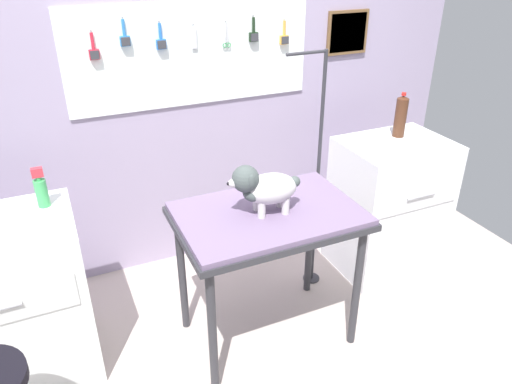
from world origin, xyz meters
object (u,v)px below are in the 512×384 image
(grooming_table, at_px, (268,226))
(counter_left, at_px, (4,304))
(dog, at_px, (263,187))
(soda_bottle, at_px, (401,116))
(cabinet_right, at_px, (388,205))
(grooming_arm, at_px, (316,186))

(grooming_table, relative_size, counter_left, 1.08)
(grooming_table, distance_m, counter_left, 1.38)
(dog, bearing_deg, soda_bottle, 19.18)
(cabinet_right, bearing_deg, counter_left, -179.86)
(soda_bottle, bearing_deg, grooming_table, -160.51)
(dog, distance_m, cabinet_right, 1.24)
(grooming_arm, bearing_deg, cabinet_right, -2.63)
(grooming_arm, height_order, dog, grooming_arm)
(grooming_arm, height_order, cabinet_right, grooming_arm)
(soda_bottle, bearing_deg, dog, -160.82)
(cabinet_right, bearing_deg, soda_bottle, 50.99)
(grooming_table, relative_size, dog, 2.52)
(grooming_table, relative_size, cabinet_right, 1.04)
(grooming_table, height_order, soda_bottle, soda_bottle)
(cabinet_right, bearing_deg, dog, -163.85)
(grooming_table, bearing_deg, counter_left, 167.01)
(counter_left, bearing_deg, soda_bottle, 2.21)
(counter_left, relative_size, soda_bottle, 3.04)
(counter_left, height_order, soda_bottle, soda_bottle)
(counter_left, bearing_deg, grooming_arm, 1.02)
(grooming_arm, relative_size, counter_left, 1.74)
(counter_left, height_order, cabinet_right, cabinet_right)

